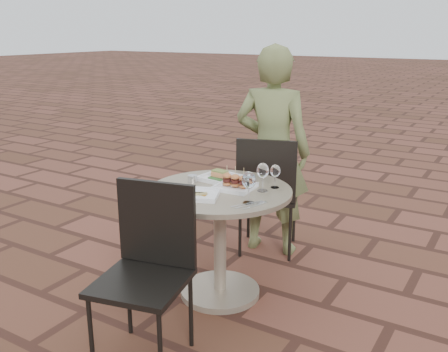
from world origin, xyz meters
The scene contains 13 objects.
ground centered at (0.00, 0.00, 0.00)m, with size 60.00×60.00×0.00m, color brown.
cafe_table centered at (-0.23, -0.21, 0.48)m, with size 0.90×0.90×0.73m.
chair_far centered at (-0.25, 0.51, 0.55)m, with size 0.56×0.56×0.93m.
chair_near centered at (-0.23, -0.91, 0.55)m, with size 0.53×0.53×0.93m.
diner centered at (-0.27, 0.61, 0.80)m, with size 0.58×0.38×1.59m, color #626A3A.
plate_salmon centered at (-0.34, -0.04, 0.75)m, with size 0.26×0.26×0.06m.
plate_sliders centered at (-0.15, -0.15, 0.76)m, with size 0.24×0.24×0.15m.
plate_tuna centered at (-0.26, -0.40, 0.74)m, with size 0.30×0.30×0.03m.
wine_glass_right centered at (0.05, -0.35, 0.86)m, with size 0.08×0.08×0.19m.
wine_glass_mid centered at (0.02, -0.11, 0.86)m, with size 0.08×0.08×0.18m.
wine_glass_far centered at (0.05, -0.01, 0.84)m, with size 0.06×0.06×0.15m.
steel_ramekin centered at (-0.46, -0.18, 0.75)m, with size 0.06×0.06×0.05m, color silver.
cutlery_set centered at (0.08, -0.37, 0.73)m, with size 0.10×0.22×0.00m, color silver, non-canonical shape.
Camera 1 is at (1.33, -2.72, 1.68)m, focal length 40.00 mm.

